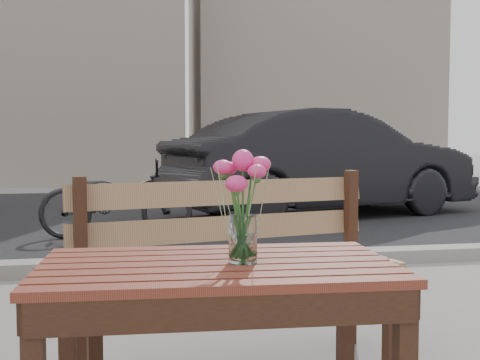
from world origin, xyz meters
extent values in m
cube|color=black|center=(0.00, 7.00, 0.00)|extent=(30.00, 8.00, 0.00)
cube|color=gray|center=(0.00, 3.00, 0.06)|extent=(30.00, 0.25, 0.12)
cube|color=gray|center=(-3.00, 14.00, 4.00)|extent=(8.00, 3.00, 8.00)
cube|color=gray|center=(5.00, 15.00, 3.00)|extent=(7.00, 3.00, 6.00)
cube|color=#5B2418|center=(-0.13, -0.15, 0.69)|extent=(1.19, 0.74, 0.03)
cube|color=black|center=(-0.64, 0.17, 0.34)|extent=(0.06, 0.06, 0.68)
cube|color=black|center=(0.41, 0.11, 0.34)|extent=(0.06, 0.06, 0.68)
cube|color=#886346|center=(0.11, 0.65, 0.50)|extent=(1.61, 0.74, 0.03)
cube|color=#886346|center=(0.06, 0.88, 0.76)|extent=(1.53, 0.36, 0.42)
cube|color=black|center=(-0.55, 0.33, 0.26)|extent=(0.07, 0.07, 0.51)
cube|color=black|center=(0.84, 0.62, 0.26)|extent=(0.07, 0.07, 0.51)
cube|color=black|center=(-0.62, 0.67, 0.47)|extent=(0.07, 0.07, 0.95)
cube|color=black|center=(0.77, 0.97, 0.47)|extent=(0.07, 0.07, 0.95)
cylinder|color=white|center=(-0.05, -0.16, 0.79)|extent=(0.09, 0.09, 0.16)
cylinder|color=#336F2E|center=(-0.05, -0.16, 0.86)|extent=(0.06, 0.06, 0.31)
imported|color=black|center=(2.42, 6.38, 0.76)|extent=(4.90, 2.83, 1.53)
imported|color=black|center=(-0.53, 4.85, 0.45)|extent=(1.73, 0.65, 0.90)
camera|label=1|loc=(-0.42, -2.07, 1.11)|focal=45.00mm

